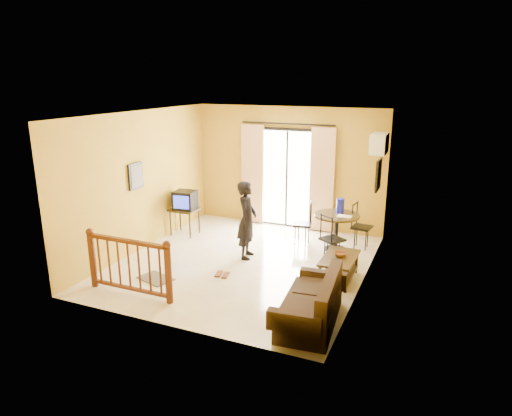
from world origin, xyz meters
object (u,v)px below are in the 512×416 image
at_px(dining_table, 337,222).
at_px(standing_person, 247,220).
at_px(sofa, 313,306).
at_px(coffee_table, 339,264).
at_px(television, 185,200).

distance_m(dining_table, standing_person, 1.86).
bearing_deg(standing_person, sofa, -146.50).
height_order(coffee_table, sofa, sofa).
height_order(television, sofa, television).
relative_size(coffee_table, sofa, 0.60).
xyz_separation_m(television, standing_person, (1.81, -0.69, -0.04)).
relative_size(sofa, standing_person, 1.07).
bearing_deg(coffee_table, dining_table, 105.67).
relative_size(dining_table, standing_person, 0.60).
bearing_deg(standing_person, television, 58.15).
xyz_separation_m(television, dining_table, (3.32, 0.38, -0.20)).
bearing_deg(coffee_table, sofa, -90.04).
bearing_deg(coffee_table, television, 164.51).
distance_m(television, dining_table, 3.35).
xyz_separation_m(coffee_table, sofa, (-0.00, -1.59, -0.01)).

